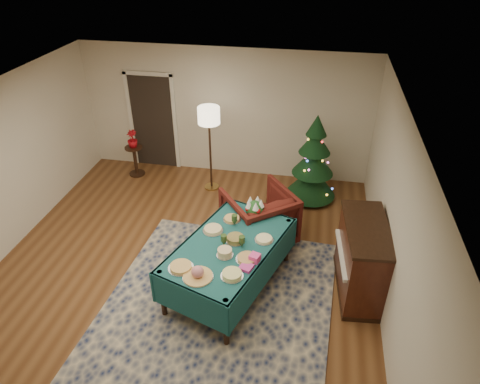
% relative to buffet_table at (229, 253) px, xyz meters
% --- Properties ---
extents(room_shell, '(7.00, 7.00, 7.00)m').
position_rel_buffet_table_xyz_m(room_shell, '(-0.80, -0.01, 0.70)').
color(room_shell, '#593319').
rests_on(room_shell, ground).
extents(doorway, '(1.08, 0.04, 2.16)m').
position_rel_buffet_table_xyz_m(doorway, '(-2.40, 3.48, 0.45)').
color(doorway, black).
rests_on(doorway, ground).
extents(rug, '(3.44, 4.38, 0.02)m').
position_rel_buffet_table_xyz_m(rug, '(-0.11, -0.76, -0.64)').
color(rug, '#111D43').
rests_on(rug, ground).
extents(buffet_table, '(1.83, 2.36, 0.81)m').
position_rel_buffet_table_xyz_m(buffet_table, '(0.00, 0.00, 0.00)').
color(buffet_table, black).
rests_on(buffet_table, ground).
extents(platter_0, '(0.34, 0.34, 0.05)m').
position_rel_buffet_table_xyz_m(platter_0, '(-0.52, -0.61, 0.18)').
color(platter_0, silver).
rests_on(platter_0, buffet_table).
extents(platter_1, '(0.40, 0.40, 0.18)m').
position_rel_buffet_table_xyz_m(platter_1, '(-0.26, -0.74, 0.23)').
color(platter_1, silver).
rests_on(platter_1, buffet_table).
extents(platter_2, '(0.30, 0.30, 0.07)m').
position_rel_buffet_table_xyz_m(platter_2, '(0.17, -0.64, 0.19)').
color(platter_2, silver).
rests_on(platter_2, buffet_table).
extents(platter_3, '(0.24, 0.24, 0.11)m').
position_rel_buffet_table_xyz_m(platter_3, '(-0.01, -0.26, 0.21)').
color(platter_3, silver).
rests_on(platter_3, buffet_table).
extents(platter_4, '(0.31, 0.31, 0.05)m').
position_rel_buffet_table_xyz_m(platter_4, '(0.31, -0.28, 0.18)').
color(platter_4, silver).
rests_on(platter_4, buffet_table).
extents(platter_5, '(0.31, 0.31, 0.06)m').
position_rel_buffet_table_xyz_m(platter_5, '(-0.30, 0.25, 0.19)').
color(platter_5, silver).
rests_on(platter_5, buffet_table).
extents(platter_6, '(0.29, 0.29, 0.08)m').
position_rel_buffet_table_xyz_m(platter_6, '(0.07, 0.09, 0.20)').
color(platter_6, silver).
rests_on(platter_6, buffet_table).
extents(platter_7, '(0.27, 0.27, 0.05)m').
position_rel_buffet_table_xyz_m(platter_7, '(0.48, 0.18, 0.18)').
color(platter_7, silver).
rests_on(platter_7, buffet_table).
extents(platter_8, '(0.28, 0.28, 0.05)m').
position_rel_buffet_table_xyz_m(platter_8, '(-0.08, 0.58, 0.18)').
color(platter_8, silver).
rests_on(platter_8, buffet_table).
extents(goblet_0, '(0.09, 0.09, 0.19)m').
position_rel_buffet_table_xyz_m(goblet_0, '(-0.01, 0.45, 0.26)').
color(goblet_0, '#2D471E').
rests_on(goblet_0, buffet_table).
extents(goblet_1, '(0.09, 0.09, 0.19)m').
position_rel_buffet_table_xyz_m(goblet_1, '(0.19, -0.04, 0.26)').
color(goblet_1, '#2D471E').
rests_on(goblet_1, buffet_table).
extents(goblet_2, '(0.09, 0.09, 0.19)m').
position_rel_buffet_table_xyz_m(goblet_2, '(-0.06, -0.05, 0.26)').
color(goblet_2, '#2D471E').
rests_on(goblet_2, buffet_table).
extents(napkin_stack, '(0.21, 0.21, 0.04)m').
position_rel_buffet_table_xyz_m(napkin_stack, '(0.33, -0.46, 0.18)').
color(napkin_stack, '#D43A9B').
rests_on(napkin_stack, buffet_table).
extents(gift_box, '(0.16, 0.16, 0.11)m').
position_rel_buffet_table_xyz_m(gift_box, '(0.42, -0.29, 0.22)').
color(gift_box, '#F7449C').
rests_on(gift_box, buffet_table).
extents(centerpiece, '(0.29, 0.29, 0.34)m').
position_rel_buffet_table_xyz_m(centerpiece, '(0.25, 0.77, 0.30)').
color(centerpiece, '#1E4C1E').
rests_on(centerpiece, buffet_table).
extents(armchair, '(1.40, 1.39, 1.06)m').
position_rel_buffet_table_xyz_m(armchair, '(0.26, 1.20, -0.12)').
color(armchair, '#4D1510').
rests_on(armchair, ground).
extents(floor_lamp, '(0.43, 0.43, 1.76)m').
position_rel_buffet_table_xyz_m(floor_lamp, '(-0.95, 2.72, 0.85)').
color(floor_lamp, '#A57F3F').
rests_on(floor_lamp, ground).
extents(side_table, '(0.37, 0.37, 0.66)m').
position_rel_buffet_table_xyz_m(side_table, '(-2.70, 2.96, -0.33)').
color(side_table, black).
rests_on(side_table, ground).
extents(potted_plant, '(0.21, 0.38, 0.21)m').
position_rel_buffet_table_xyz_m(potted_plant, '(-2.70, 2.96, 0.12)').
color(potted_plant, '#A50B13').
rests_on(potted_plant, side_table).
extents(christmas_tree, '(1.28, 1.28, 1.77)m').
position_rel_buffet_table_xyz_m(christmas_tree, '(1.08, 2.71, 0.15)').
color(christmas_tree, black).
rests_on(christmas_tree, ground).
extents(piano, '(0.74, 1.39, 1.16)m').
position_rel_buffet_table_xyz_m(piano, '(1.90, 0.29, -0.08)').
color(piano, black).
rests_on(piano, ground).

